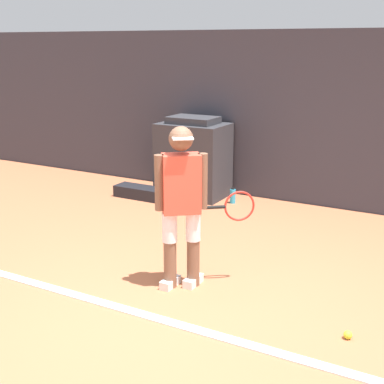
{
  "coord_description": "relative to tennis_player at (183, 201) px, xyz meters",
  "views": [
    {
      "loc": [
        2.13,
        -3.38,
        2.24
      ],
      "look_at": [
        -0.22,
        0.85,
        0.88
      ],
      "focal_mm": 50.0,
      "sensor_mm": 36.0,
      "label": 1
    }
  ],
  "objects": [
    {
      "name": "tennis_player",
      "position": [
        0.0,
        0.0,
        0.0
      ],
      "size": [
        0.75,
        0.63,
        1.53
      ],
      "rotation": [
        0.0,
        0.0,
        0.67
      ],
      "color": "brown",
      "rests_on": "ground_plane"
    },
    {
      "name": "ground_plane",
      "position": [
        0.21,
        -0.65,
        -0.84
      ],
      "size": [
        24.0,
        24.0,
        0.0
      ],
      "primitive_type": "plane",
      "color": "#B76642"
    },
    {
      "name": "water_bottle",
      "position": [
        -0.73,
        2.7,
        -0.74
      ],
      "size": [
        0.08,
        0.08,
        0.23
      ],
      "color": "#33ADD6",
      "rests_on": "ground_plane"
    },
    {
      "name": "court_baseline",
      "position": [
        0.21,
        -0.67,
        -0.84
      ],
      "size": [
        21.6,
        0.1,
        0.01
      ],
      "color": "white",
      "rests_on": "ground_plane"
    },
    {
      "name": "back_wall",
      "position": [
        0.21,
        3.22,
        0.37
      ],
      "size": [
        24.0,
        0.1,
        2.41
      ],
      "color": "#383842",
      "rests_on": "ground_plane"
    },
    {
      "name": "tennis_ball",
      "position": [
        1.6,
        -0.2,
        -0.81
      ],
      "size": [
        0.07,
        0.07,
        0.07
      ],
      "color": "#D1E533",
      "rests_on": "ground_plane"
    },
    {
      "name": "covered_chair",
      "position": [
        -1.43,
        2.78,
        -0.27
      ],
      "size": [
        1.0,
        0.68,
        1.19
      ],
      "color": "#333338",
      "rests_on": "ground_plane"
    },
    {
      "name": "equipment_bag",
      "position": [
        -1.99,
        2.28,
        -0.76
      ],
      "size": [
        0.9,
        0.29,
        0.17
      ],
      "color": "black",
      "rests_on": "ground_plane"
    }
  ]
}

